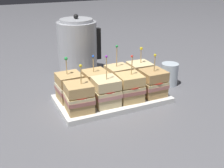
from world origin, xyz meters
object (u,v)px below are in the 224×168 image
Objects in this scene: sandwich_back_center_right at (118,78)px; sandwich_back_far_right at (140,74)px; sandwich_front_center_left at (106,92)px; sandwich_back_far_left at (70,87)px; sandwich_front_far_left at (79,97)px; sandwich_front_far_right at (153,83)px; sandwich_front_center_right at (130,87)px; kettle_steel at (78,48)px; sandwich_back_center_left at (95,83)px; serving_platter at (112,99)px; drinking_glass at (169,74)px.

sandwich_back_center_right is 1.12× the size of sandwich_back_far_right.
sandwich_back_far_left is at bearing 137.10° from sandwich_front_center_left.
sandwich_front_far_left is 1.01× the size of sandwich_front_far_right.
sandwich_back_far_left is at bearing 153.47° from sandwich_front_center_right.
sandwich_back_center_left is at bearing -96.02° from kettle_steel.
sandwich_front_far_left reaches higher than serving_platter.
sandwich_front_far_right is 0.59× the size of kettle_steel.
sandwich_back_far_left is 0.28m from sandwich_back_far_right.
serving_platter is at bearing 132.68° from sandwich_front_center_right.
sandwich_back_far_left is (-0.28, 0.09, 0.00)m from sandwich_front_far_right.
sandwich_front_far_right is (0.27, 0.00, -0.00)m from sandwich_front_far_left.
sandwich_front_center_left is (0.09, 0.00, -0.00)m from sandwich_front_far_left.
serving_platter is 2.54× the size of sandwich_back_far_right.
sandwich_back_far_left is at bearing -114.31° from kettle_steel.
sandwich_back_far_right is (0.18, 0.09, 0.00)m from sandwich_front_center_left.
sandwich_back_center_right is at bearing 179.38° from drinking_glass.
sandwich_back_center_right is 1.92× the size of drinking_glass.
sandwich_back_far_right is 1.71× the size of drinking_glass.
sandwich_front_center_right is at bearing -91.59° from sandwich_back_center_right.
drinking_glass is at bearing 15.30° from sandwich_front_center_left.
sandwich_front_center_right reaches higher than sandwich_front_far_left.
sandwich_front_far_left is 0.09m from sandwich_back_far_left.
sandwich_front_center_right is 0.13m from sandwich_back_far_right.
sandwich_back_far_right is at bearing 26.67° from sandwich_front_center_left.
sandwich_front_center_right is 1.03× the size of sandwich_front_far_right.
kettle_steel is (0.12, 0.36, 0.06)m from sandwich_front_far_left.
sandwich_front_center_right is at bearing -47.32° from serving_platter.
drinking_glass is (0.27, 0.04, 0.04)m from serving_platter.
sandwich_front_far_right reaches higher than drinking_glass.
sandwich_front_center_left is (-0.04, -0.04, 0.05)m from serving_platter.
sandwich_back_center_left is at bearing -179.17° from sandwich_back_far_right.
sandwich_back_far_right is (0.28, 0.00, 0.00)m from sandwich_back_far_left.
sandwich_back_far_right is 0.32m from kettle_steel.
sandwich_front_center_left reaches higher than sandwich_front_center_right.
sandwich_back_center_right is (0.18, 0.09, 0.00)m from sandwich_front_far_left.
sandwich_front_center_left is 1.13× the size of sandwich_back_far_right.
sandwich_front_far_left is 1.05× the size of sandwich_back_center_left.
sandwich_back_far_right is (0.09, 0.00, 0.00)m from sandwich_back_center_right.
serving_platter is 2.48× the size of sandwich_front_far_left.
sandwich_front_far_left is (-0.14, -0.05, 0.05)m from serving_platter.
sandwich_front_center_right is 1.05× the size of sandwich_back_far_left.
sandwich_back_center_right is at bearing 0.63° from sandwich_back_center_left.
sandwich_front_center_left is 0.33m from drinking_glass.
kettle_steel is (-0.15, 0.27, 0.06)m from sandwich_back_far_right.
sandwich_front_far_right is at bearing -90.34° from sandwich_back_far_right.
sandwich_back_far_right is at bearing 44.75° from sandwich_front_center_right.
sandwich_back_center_left is at bearing 91.07° from sandwich_front_center_left.
sandwich_front_center_right is at bearing -45.59° from sandwich_back_center_left.
serving_platter is 0.16m from sandwich_front_far_left.
serving_platter is 2.43× the size of sandwich_front_center_right.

